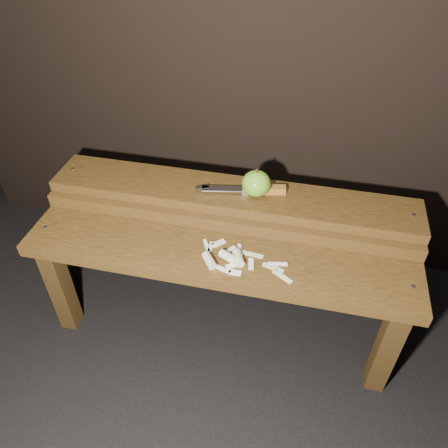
% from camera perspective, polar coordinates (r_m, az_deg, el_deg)
% --- Properties ---
extents(ground, '(60.00, 60.00, 0.00)m').
position_cam_1_polar(ground, '(1.65, -0.48, -13.30)').
color(ground, black).
extents(bench_front_tier, '(1.20, 0.20, 0.42)m').
position_cam_1_polar(bench_front_tier, '(1.34, -1.16, -6.43)').
color(bench_front_tier, '#34210D').
rests_on(bench_front_tier, ground).
extents(bench_rear_tier, '(1.20, 0.21, 0.50)m').
position_cam_1_polar(bench_rear_tier, '(1.46, 0.92, 1.56)').
color(bench_rear_tier, '#34210D').
rests_on(bench_rear_tier, ground).
extents(apple, '(0.09, 0.09, 0.09)m').
position_cam_1_polar(apple, '(1.38, 4.24, 5.31)').
color(apple, '#659E20').
rests_on(apple, bench_rear_tier).
extents(knife, '(0.29, 0.08, 0.03)m').
position_cam_1_polar(knife, '(1.40, 4.14, 4.54)').
color(knife, brown).
rests_on(knife, bench_rear_tier).
extents(apple_scraps, '(0.29, 0.14, 0.03)m').
position_cam_1_polar(apple_scraps, '(1.28, 0.78, -4.55)').
color(apple_scraps, beige).
rests_on(apple_scraps, bench_front_tier).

